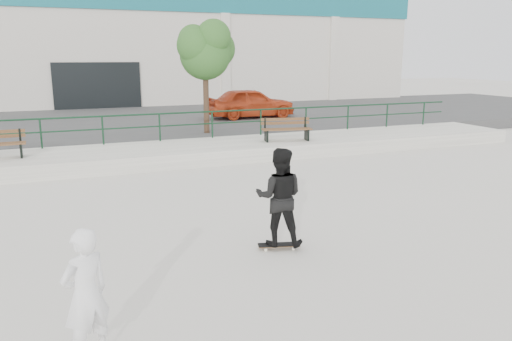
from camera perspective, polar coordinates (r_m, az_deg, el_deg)
name	(u,v)px	position (r m, az deg, el deg)	size (l,w,h in m)	color
ground	(233,274)	(8.47, -2.62, -11.77)	(120.00, 120.00, 0.00)	silver
ledge	(139,156)	(17.27, -13.24, 1.61)	(30.00, 3.00, 0.50)	#B2AFA2
parking_strip	(111,125)	(25.60, -16.28, 5.03)	(60.00, 14.00, 0.50)	#404040
railing	(131,122)	(18.39, -14.04, 5.38)	(28.00, 0.06, 1.03)	#143922
commercial_building	(85,42)	(39.35, -18.95, 13.76)	(44.20, 16.33, 8.00)	silver
bench_right	(286,129)	(18.39, 3.48, 4.71)	(1.90, 0.90, 0.84)	#552F1D
tree	(206,49)	(20.25, -5.77, 13.69)	(2.50, 2.22, 4.44)	#4F3627
red_car	(251,103)	(25.30, -0.62, 7.74)	(1.77, 4.40, 1.50)	#BC3917
skateboard	(279,245)	(9.48, 2.63, -8.52)	(0.80, 0.41, 0.09)	black
standing_skater	(279,197)	(9.18, 2.69, -3.05)	(0.89, 0.70, 1.84)	black
seated_skater	(86,295)	(6.31, -18.89, -13.32)	(0.60, 0.39, 1.64)	white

